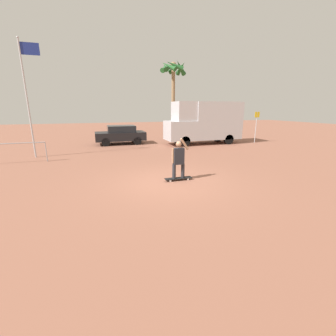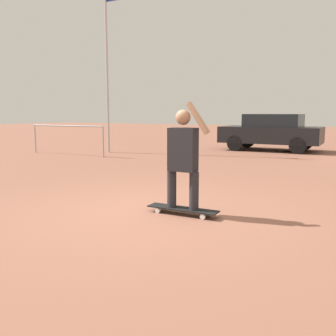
% 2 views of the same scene
% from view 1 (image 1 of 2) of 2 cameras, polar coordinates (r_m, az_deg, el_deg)
% --- Properties ---
extents(ground_plane, '(80.00, 80.00, 0.00)m').
position_cam_1_polar(ground_plane, '(8.73, 0.31, -3.63)').
color(ground_plane, '#935B47').
extents(skateboard, '(1.11, 0.25, 0.10)m').
position_cam_1_polar(skateboard, '(8.96, 2.64, -2.62)').
color(skateboard, black).
rests_on(skateboard, ground_plane).
extents(person_skateboarder, '(0.70, 0.22, 1.58)m').
position_cam_1_polar(person_skateboarder, '(8.74, 2.70, 2.62)').
color(person_skateboarder, '#28282D').
rests_on(person_skateboarder, skateboard).
extents(camper_van, '(6.07, 2.00, 3.29)m').
position_cam_1_polar(camper_van, '(18.52, 9.37, 11.54)').
color(camper_van, black).
rests_on(camper_van, ground_plane).
extents(parked_car_black, '(3.88, 1.89, 1.47)m').
position_cam_1_polar(parked_car_black, '(18.58, -11.94, 8.36)').
color(parked_car_black, black).
rests_on(parked_car_black, ground_plane).
extents(palm_tree_near_van, '(3.00, 2.99, 7.80)m').
position_cam_1_polar(palm_tree_near_van, '(26.64, 1.24, 22.70)').
color(palm_tree_near_van, '#8E704C').
rests_on(palm_tree_near_van, ground_plane).
extents(flagpole, '(1.00, 0.12, 6.40)m').
position_cam_1_polar(flagpole, '(15.09, -32.07, 16.22)').
color(flagpole, '#B7B7BC').
rests_on(flagpole, ground_plane).
extents(street_sign, '(0.44, 0.06, 2.52)m').
position_cam_1_polar(street_sign, '(20.08, 21.51, 10.54)').
color(street_sign, '#B7B7BC').
rests_on(street_sign, ground_plane).
extents(plaza_railing_segment, '(3.29, 0.05, 1.08)m').
position_cam_1_polar(plaza_railing_segment, '(14.03, -35.20, 4.38)').
color(plaza_railing_segment, '#99999E').
rests_on(plaza_railing_segment, ground_plane).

